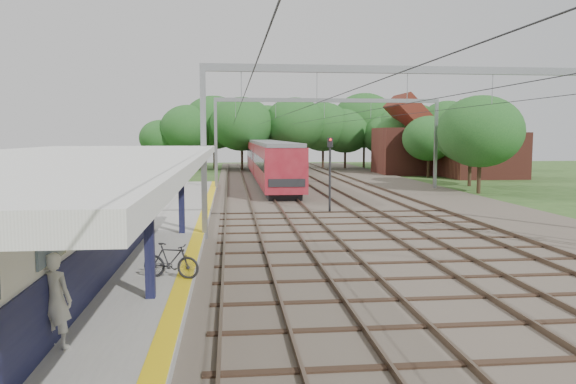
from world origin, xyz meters
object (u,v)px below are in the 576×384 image
person (55,300)px  signal_post (330,167)px  bicycle (171,261)px  train (268,159)px

person → signal_post: bearing=-95.1°
bicycle → train: train is taller
train → signal_post: (1.85, -21.64, 0.50)m
person → signal_post: 21.09m
person → train: size_ratio=0.05×
signal_post → train: bearing=117.5°
bicycle → signal_post: (6.95, 14.38, 1.69)m
person → bicycle: person is taller
person → bicycle: size_ratio=1.11×
train → bicycle: bearing=-98.1°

